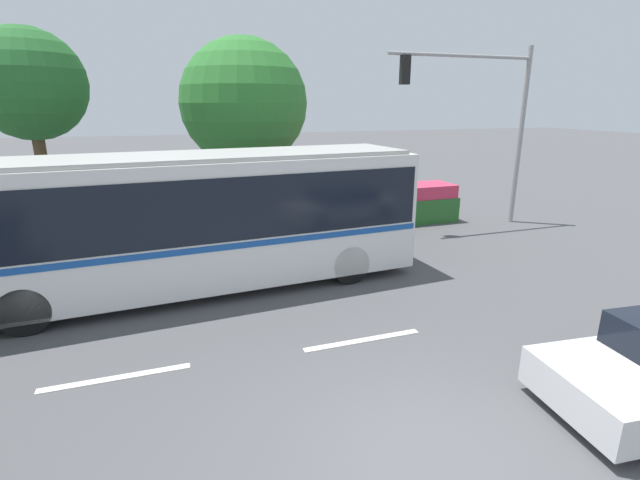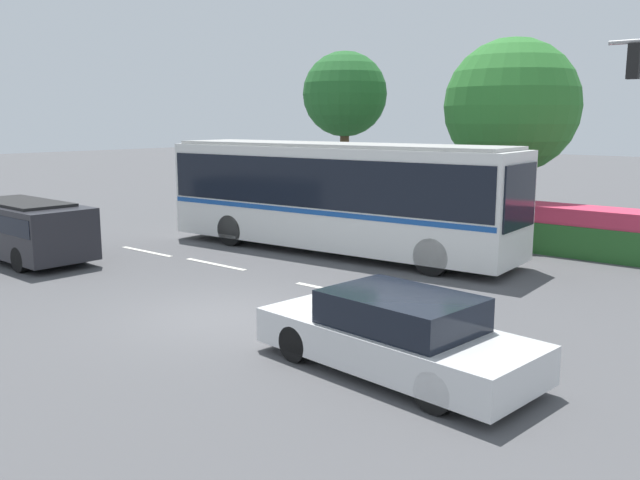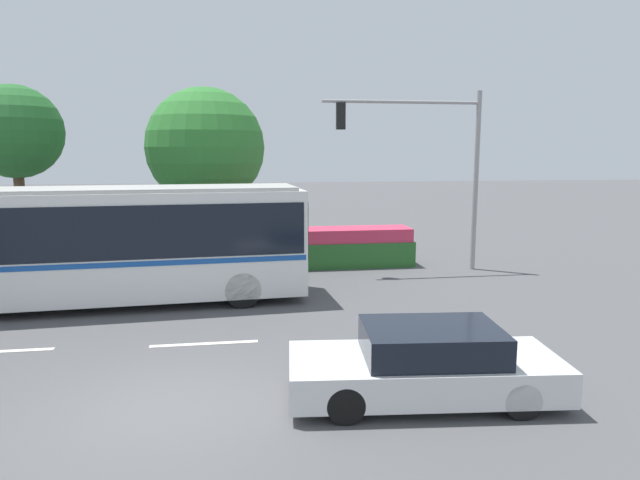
{
  "view_description": "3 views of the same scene",
  "coord_description": "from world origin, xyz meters",
  "px_view_note": "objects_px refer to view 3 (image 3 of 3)",
  "views": [
    {
      "loc": [
        -2.89,
        -4.19,
        4.43
      ],
      "look_at": [
        0.6,
        5.94,
        1.26
      ],
      "focal_mm": 25.86,
      "sensor_mm": 36.0,
      "label": 1
    },
    {
      "loc": [
        10.24,
        -9.01,
        4.02
      ],
      "look_at": [
        0.53,
        2.58,
        1.31
      ],
      "focal_mm": 37.9,
      "sensor_mm": 36.0,
      "label": 2
    },
    {
      "loc": [
        1.3,
        -9.13,
        4.29
      ],
      "look_at": [
        3.35,
        4.35,
        2.13
      ],
      "focal_mm": 31.27,
      "sensor_mm": 36.0,
      "label": 3
    }
  ],
  "objects_px": {
    "street_tree_centre": "(205,147)",
    "traffic_light_pole": "(436,153)",
    "sedan_foreground": "(426,365)",
    "city_bus": "(99,239)",
    "street_tree_left": "(15,133)"
  },
  "relations": [
    {
      "from": "street_tree_centre",
      "to": "traffic_light_pole",
      "type": "bearing_deg",
      "value": -21.55
    },
    {
      "from": "sedan_foreground",
      "to": "traffic_light_pole",
      "type": "bearing_deg",
      "value": -105.24
    },
    {
      "from": "traffic_light_pole",
      "to": "street_tree_centre",
      "type": "height_order",
      "value": "street_tree_centre"
    },
    {
      "from": "street_tree_centre",
      "to": "sedan_foreground",
      "type": "bearing_deg",
      "value": -72.19
    },
    {
      "from": "traffic_light_pole",
      "to": "sedan_foreground",
      "type": "bearing_deg",
      "value": 69.33
    },
    {
      "from": "city_bus",
      "to": "traffic_light_pole",
      "type": "relative_size",
      "value": 1.8
    },
    {
      "from": "street_tree_centre",
      "to": "street_tree_left",
      "type": "bearing_deg",
      "value": -172.82
    },
    {
      "from": "city_bus",
      "to": "street_tree_centre",
      "type": "distance_m",
      "value": 7.32
    },
    {
      "from": "city_bus",
      "to": "street_tree_left",
      "type": "xyz_separation_m",
      "value": [
        -3.93,
        5.48,
        3.07
      ]
    },
    {
      "from": "street_tree_left",
      "to": "street_tree_centre",
      "type": "height_order",
      "value": "street_tree_centre"
    },
    {
      "from": "traffic_light_pole",
      "to": "street_tree_left",
      "type": "relative_size",
      "value": 0.97
    },
    {
      "from": "street_tree_left",
      "to": "traffic_light_pole",
      "type": "bearing_deg",
      "value": -9.25
    },
    {
      "from": "sedan_foreground",
      "to": "street_tree_centre",
      "type": "relative_size",
      "value": 0.72
    },
    {
      "from": "sedan_foreground",
      "to": "street_tree_centre",
      "type": "height_order",
      "value": "street_tree_centre"
    },
    {
      "from": "city_bus",
      "to": "street_tree_centre",
      "type": "xyz_separation_m",
      "value": [
        2.66,
        6.31,
        2.57
      ]
    }
  ]
}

